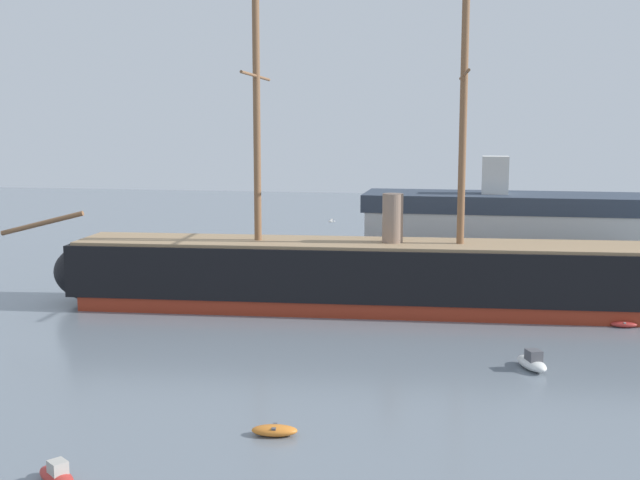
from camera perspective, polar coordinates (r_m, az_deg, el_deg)
The scene contains 8 objects.
tall_ship at distance 86.56m, azimuth 2.66°, elevation -2.44°, with size 74.14×16.26×35.64m.
motorboat_foreground_left at distance 48.95m, azimuth -18.11°, elevation -15.50°, with size 3.42×3.03×1.37m.
dinghy_near_centre at distance 53.19m, azimuth -3.24°, elevation -13.28°, with size 3.11×1.67×0.70m.
motorboat_alongside_stern at distance 68.61m, azimuth 14.76°, elevation -8.35°, with size 3.11×4.33×1.68m.
dinghy_far_left at distance 93.39m, azimuth -14.00°, elevation -4.09°, with size 1.68×2.73×0.60m.
dinghy_far_right at distance 85.03m, azimuth 20.68°, elevation -5.60°, with size 2.54×1.20×0.59m.
dockside_warehouse_right at distance 103.84m, azimuth 17.41°, elevation -0.04°, with size 55.34×12.79×15.86m.
seagull_in_flight at distance 47.17m, azimuth 0.79°, elevation 1.32°, with size 0.41×1.27×0.14m.
Camera 1 is at (13.02, -29.51, 19.85)m, focal length 45.30 mm.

